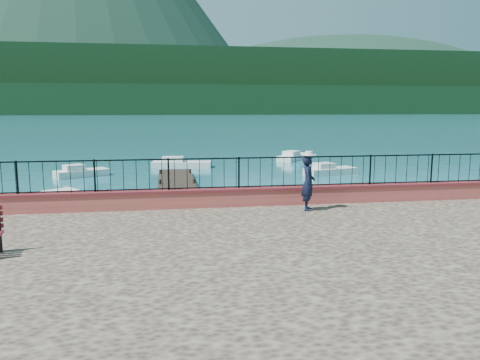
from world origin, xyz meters
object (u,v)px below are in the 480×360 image
object	(u,v)px
person	(308,183)
boat_5	(295,155)
boat_2	(331,168)
boat_3	(82,170)
boat_0	(74,197)
boat_1	(353,195)
boat_4	(182,162)

from	to	relation	value
person	boat_5	bearing A→B (deg)	4.03
boat_2	boat_5	world-z (taller)	same
person	boat_3	size ratio (longest dim) A/B	0.52
boat_0	person	bearing A→B (deg)	-79.24
boat_0	boat_3	distance (m)	9.36
person	boat_1	bearing A→B (deg)	-14.53
boat_1	boat_4	xyz separation A→B (m)	(-7.18, 14.35, 0.00)
boat_0	boat_1	bearing A→B (deg)	-43.33
boat_2	boat_5	bearing A→B (deg)	74.16
boat_5	boat_4	bearing A→B (deg)	151.64
boat_3	boat_5	xyz separation A→B (m)	(15.91, 7.23, 0.00)
boat_2	boat_3	distance (m)	15.92
boat_3	boat_4	xyz separation A→B (m)	(6.40, 3.59, 0.00)
person	boat_3	xyz separation A→B (m)	(-9.50, 16.95, -1.64)
person	boat_0	world-z (taller)	person
boat_0	boat_2	distance (m)	16.50
boat_2	boat_0	bearing A→B (deg)	-167.83
boat_1	boat_4	world-z (taller)	same
boat_1	boat_5	distance (m)	18.14
boat_5	boat_2	bearing A→B (deg)	-139.82
boat_5	boat_0	bearing A→B (deg)	178.97
boat_0	boat_4	world-z (taller)	same
boat_2	boat_3	world-z (taller)	same
boat_1	boat_3	world-z (taller)	same
boat_1	boat_2	xyz separation A→B (m)	(2.25, 9.10, 0.00)
person	boat_1	size ratio (longest dim) A/B	0.39
boat_1	boat_2	world-z (taller)	same
boat_4	boat_3	bearing A→B (deg)	-142.39
person	boat_3	distance (m)	19.50
boat_4	boat_5	distance (m)	10.18
person	boat_4	distance (m)	20.83
person	boat_1	xyz separation A→B (m)	(4.08, 6.19, -1.64)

